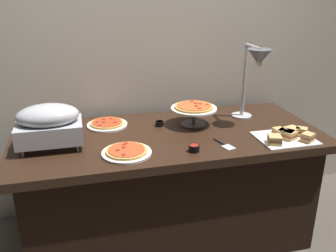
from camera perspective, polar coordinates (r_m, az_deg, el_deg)
ground_plane at (r=2.67m, az=0.06°, el=-16.42°), size 8.00×8.00×0.00m
back_wall at (r=2.64m, az=-2.65°, el=11.78°), size 4.40×0.04×2.40m
buffet_table at (r=2.46m, az=0.06°, el=-9.27°), size 1.90×0.84×0.76m
chafing_dish at (r=2.15m, az=-17.95°, el=0.37°), size 0.36×0.24×0.25m
heat_lamp at (r=2.40m, az=13.43°, el=9.19°), size 0.15×0.33×0.51m
pizza_plate_front at (r=2.03m, az=-6.43°, el=-3.98°), size 0.27×0.27×0.03m
pizza_plate_center at (r=2.44m, az=-9.40°, el=0.33°), size 0.26×0.26×0.03m
pizza_plate_raised_stand at (r=2.40m, az=4.02°, el=2.58°), size 0.30×0.30×0.14m
sandwich_platter at (r=2.30m, az=17.99°, el=-1.47°), size 0.33×0.28×0.06m
sauce_cup_near at (r=2.41m, az=-1.31°, el=0.41°), size 0.06×0.06×0.03m
sauce_cup_far at (r=2.04m, az=4.06°, el=-3.40°), size 0.06×0.06×0.04m
serving_spatula at (r=2.15m, az=8.66°, el=-2.86°), size 0.08×0.17×0.01m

